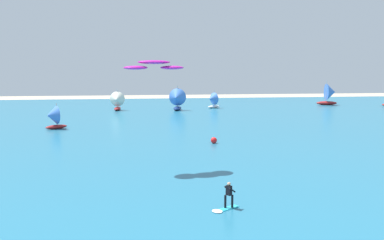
{
  "coord_description": "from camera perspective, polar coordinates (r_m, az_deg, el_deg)",
  "views": [
    {
      "loc": [
        -2.23,
        -10.61,
        8.94
      ],
      "look_at": [
        0.88,
        15.58,
        5.37
      ],
      "focal_mm": 38.86,
      "sensor_mm": 36.0,
      "label": 1
    }
  ],
  "objects": [
    {
      "name": "ocean",
      "position": [
        63.06,
        -4.66,
        -0.43
      ],
      "size": [
        160.0,
        90.0,
        0.1
      ],
      "primitive_type": "cube",
      "color": "#236B89",
      "rests_on": "ground"
    },
    {
      "name": "kitesurfer",
      "position": [
        25.95,
        4.76,
        -10.83
      ],
      "size": [
        1.96,
        1.51,
        1.67
      ],
      "color": "#26B2CC",
      "rests_on": "ocean"
    },
    {
      "name": "kite",
      "position": [
        33.94,
        -5.24,
        7.48
      ],
      "size": [
        5.19,
        2.56,
        0.75
      ],
      "color": "#B21999"
    },
    {
      "name": "sailboat_trailing",
      "position": [
        59.62,
        -18.56,
        0.35
      ],
      "size": [
        3.21,
        2.92,
        3.56
      ],
      "color": "maroon",
      "rests_on": "ocean"
    },
    {
      "name": "sailboat_center_horizon",
      "position": [
        83.71,
        2.79,
        2.74
      ],
      "size": [
        3.17,
        2.91,
        3.52
      ],
      "color": "white",
      "rests_on": "ocean"
    },
    {
      "name": "sailboat_mid_left",
      "position": [
        80.51,
        -10.28,
        2.6
      ],
      "size": [
        3.02,
        3.52,
        4.06
      ],
      "color": "maroon",
      "rests_on": "ocean"
    },
    {
      "name": "sailboat_near_shore",
      "position": [
        79.31,
        -2.1,
        2.86
      ],
      "size": [
        3.68,
        4.18,
        4.71
      ],
      "color": "navy",
      "rests_on": "ocean"
    },
    {
      "name": "sailboat_anchored_offshore",
      "position": [
        94.92,
        18.41,
        3.41
      ],
      "size": [
        4.59,
        3.95,
        5.24
      ],
      "color": "maroon",
      "rests_on": "ocean"
    },
    {
      "name": "marker_buoy",
      "position": [
        46.67,
        3.02,
        -2.8
      ],
      "size": [
        0.69,
        0.69,
        0.69
      ],
      "primitive_type": "sphere",
      "color": "red",
      "rests_on": "ocean"
    }
  ]
}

